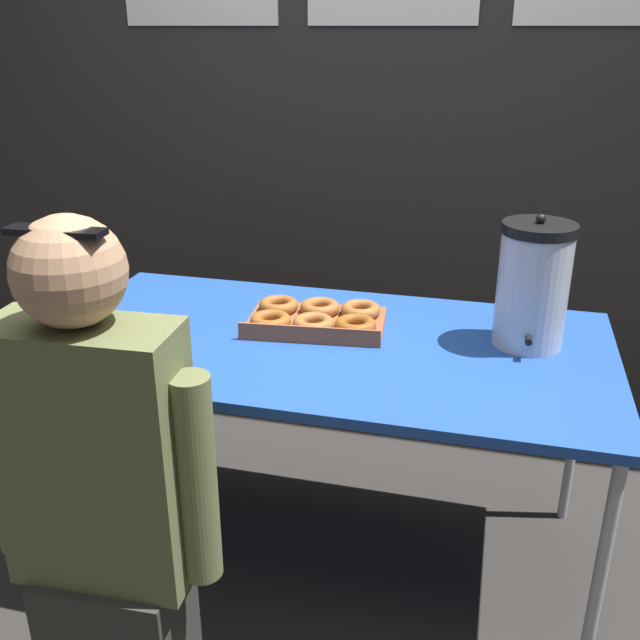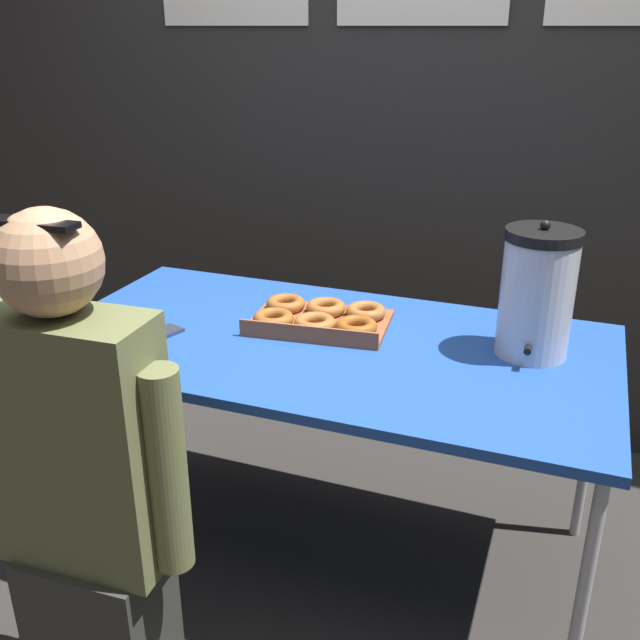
# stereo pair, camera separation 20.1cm
# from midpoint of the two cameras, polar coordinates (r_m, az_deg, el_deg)

# --- Properties ---
(ground_plane) EXTENTS (12.00, 12.00, 0.00)m
(ground_plane) POSITION_cam_midpoint_polar(r_m,az_deg,el_deg) (2.43, -2.09, -17.91)
(ground_plane) COLOR #2D2B28
(back_wall) EXTENTS (6.00, 0.11, 2.80)m
(back_wall) POSITION_cam_midpoint_polar(r_m,az_deg,el_deg) (2.84, 3.62, 19.03)
(back_wall) COLOR #282623
(back_wall) RESTS_ON ground
(folding_table) EXTENTS (1.60, 0.83, 0.74)m
(folding_table) POSITION_cam_midpoint_polar(r_m,az_deg,el_deg) (2.04, -2.37, -2.73)
(folding_table) COLOR #1E479E
(folding_table) RESTS_ON ground
(donut_box) EXTENTS (0.43, 0.32, 0.05)m
(donut_box) POSITION_cam_midpoint_polar(r_m,az_deg,el_deg) (2.11, -3.04, 0.10)
(donut_box) COLOR brown
(donut_box) RESTS_ON folding_table
(coffee_urn) EXTENTS (0.20, 0.22, 0.37)m
(coffee_urn) POSITION_cam_midpoint_polar(r_m,az_deg,el_deg) (1.99, 13.95, 2.67)
(coffee_urn) COLOR silver
(coffee_urn) RESTS_ON folding_table
(cell_phone) EXTENTS (0.11, 0.16, 0.01)m
(cell_phone) POSITION_cam_midpoint_polar(r_m,az_deg,el_deg) (2.08, -15.83, -1.72)
(cell_phone) COLOR #2D334C
(cell_phone) RESTS_ON folding_table
(person_seated) EXTENTS (0.53, 0.23, 1.25)m
(person_seated) POSITION_cam_midpoint_polar(r_m,az_deg,el_deg) (1.69, -20.39, -13.85)
(person_seated) COLOR #33332D
(person_seated) RESTS_ON ground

